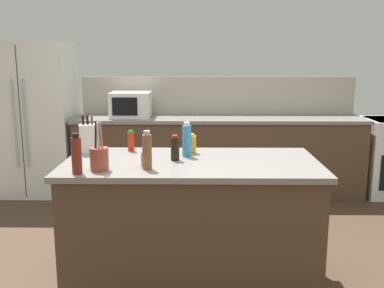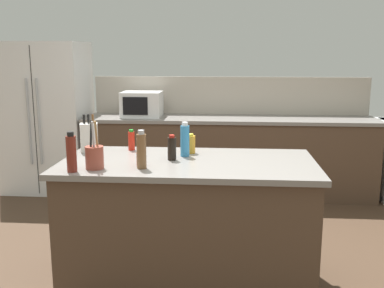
{
  "view_description": "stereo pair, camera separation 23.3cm",
  "coord_description": "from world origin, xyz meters",
  "views": [
    {
      "loc": [
        0.04,
        -3.09,
        1.69
      ],
      "look_at": [
        0.0,
        0.35,
        0.99
      ],
      "focal_mm": 42.0,
      "sensor_mm": 36.0,
      "label": 1
    },
    {
      "loc": [
        0.27,
        -3.08,
        1.69
      ],
      "look_at": [
        0.0,
        0.35,
        0.99
      ],
      "focal_mm": 42.0,
      "sensor_mm": 36.0,
      "label": 2
    }
  ],
  "objects": [
    {
      "name": "honey_jar",
      "position": [
        -0.01,
        0.25,
        1.01
      ],
      "size": [
        0.08,
        0.08,
        0.15
      ],
      "color": "gold",
      "rests_on": "kitchen_island"
    },
    {
      "name": "knife_block",
      "position": [
        -0.78,
        0.24,
        1.05
      ],
      "size": [
        0.15,
        0.13,
        0.29
      ],
      "rotation": [
        0.0,
        0.0,
        0.26
      ],
      "color": "beige",
      "rests_on": "kitchen_island"
    },
    {
      "name": "refrigerator",
      "position": [
        -1.95,
        2.25,
        0.91
      ],
      "size": [
        0.99,
        0.75,
        1.82
      ],
      "color": "white",
      "rests_on": "ground_plane"
    },
    {
      "name": "back_counter_run",
      "position": [
        0.3,
        2.2,
        0.47
      ],
      "size": [
        3.43,
        0.66,
        0.94
      ],
      "color": "#4C3828",
      "rests_on": "ground_plane"
    },
    {
      "name": "dish_soap_bottle",
      "position": [
        -0.04,
        0.15,
        1.06
      ],
      "size": [
        0.07,
        0.07,
        0.25
      ],
      "color": "#3384BC",
      "rests_on": "kitchen_island"
    },
    {
      "name": "wall_backsplash",
      "position": [
        0.3,
        2.52,
        1.17
      ],
      "size": [
        3.39,
        0.03,
        0.46
      ],
      "primitive_type": "cube",
      "color": "#B2A899",
      "rests_on": "back_counter_run"
    },
    {
      "name": "kitchen_island",
      "position": [
        0.0,
        0.0,
        0.47
      ],
      "size": [
        1.8,
        0.9,
        0.94
      ],
      "color": "#4C3828",
      "rests_on": "ground_plane"
    },
    {
      "name": "pepper_grinder",
      "position": [
        -0.29,
        -0.23,
        1.06
      ],
      "size": [
        0.06,
        0.06,
        0.26
      ],
      "color": "brown",
      "rests_on": "kitchen_island"
    },
    {
      "name": "hot_sauce_bottle",
      "position": [
        -0.47,
        0.32,
        1.02
      ],
      "size": [
        0.05,
        0.05,
        0.16
      ],
      "color": "red",
      "rests_on": "kitchen_island"
    },
    {
      "name": "spice_jar_paprika",
      "position": [
        -0.31,
        -0.16,
        0.99
      ],
      "size": [
        0.05,
        0.05,
        0.11
      ],
      "color": "#B73D1E",
      "rests_on": "kitchen_island"
    },
    {
      "name": "microwave",
      "position": [
        -0.75,
        2.2,
        1.09
      ],
      "size": [
        0.47,
        0.39,
        0.3
      ],
      "color": "white",
      "rests_on": "back_counter_run"
    },
    {
      "name": "ground_plane",
      "position": [
        0.0,
        0.0,
        0.0
      ],
      "size": [
        14.0,
        14.0,
        0.0
      ],
      "primitive_type": "plane",
      "color": "#473323"
    },
    {
      "name": "utensil_crock",
      "position": [
        -0.59,
        -0.27,
        1.02
      ],
      "size": [
        0.12,
        0.12,
        0.32
      ],
      "color": "brown",
      "rests_on": "kitchen_island"
    },
    {
      "name": "soy_sauce_bottle",
      "position": [
        -0.12,
        0.02,
        1.03
      ],
      "size": [
        0.06,
        0.06,
        0.18
      ],
      "color": "black",
      "rests_on": "kitchen_island"
    },
    {
      "name": "vinegar_bottle",
      "position": [
        -0.72,
        -0.36,
        1.06
      ],
      "size": [
        0.06,
        0.06,
        0.26
      ],
      "color": "maroon",
      "rests_on": "kitchen_island"
    }
  ]
}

